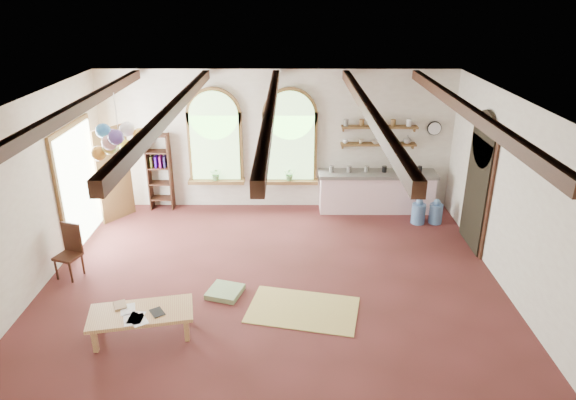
{
  "coord_description": "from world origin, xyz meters",
  "views": [
    {
      "loc": [
        0.3,
        -7.81,
        4.84
      ],
      "look_at": [
        0.27,
        0.6,
        1.34
      ],
      "focal_mm": 32.0,
      "sensor_mm": 36.0,
      "label": 1
    }
  ],
  "objects_px": {
    "balloon_cluster": "(120,142)",
    "coffee_table": "(141,314)",
    "side_chair": "(70,262)",
    "kitchen_counter": "(376,191)"
  },
  "relations": [
    {
      "from": "side_chair",
      "to": "balloon_cluster",
      "type": "relative_size",
      "value": 0.85
    },
    {
      "from": "coffee_table",
      "to": "side_chair",
      "type": "distance_m",
      "value": 2.45
    },
    {
      "from": "kitchen_counter",
      "to": "balloon_cluster",
      "type": "xyz_separation_m",
      "value": [
        -4.97,
        -2.4,
        1.86
      ]
    },
    {
      "from": "balloon_cluster",
      "to": "kitchen_counter",
      "type": "bearing_deg",
      "value": 25.75
    },
    {
      "from": "kitchen_counter",
      "to": "coffee_table",
      "type": "height_order",
      "value": "kitchen_counter"
    },
    {
      "from": "kitchen_counter",
      "to": "balloon_cluster",
      "type": "relative_size",
      "value": 2.31
    },
    {
      "from": "balloon_cluster",
      "to": "coffee_table",
      "type": "bearing_deg",
      "value": -71.27
    },
    {
      "from": "coffee_table",
      "to": "kitchen_counter",
      "type": "bearing_deg",
      "value": 48.25
    },
    {
      "from": "side_chair",
      "to": "balloon_cluster",
      "type": "distance_m",
      "value": 2.35
    },
    {
      "from": "kitchen_counter",
      "to": "coffee_table",
      "type": "xyz_separation_m",
      "value": [
        -4.19,
        -4.69,
        -0.1
      ]
    }
  ]
}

